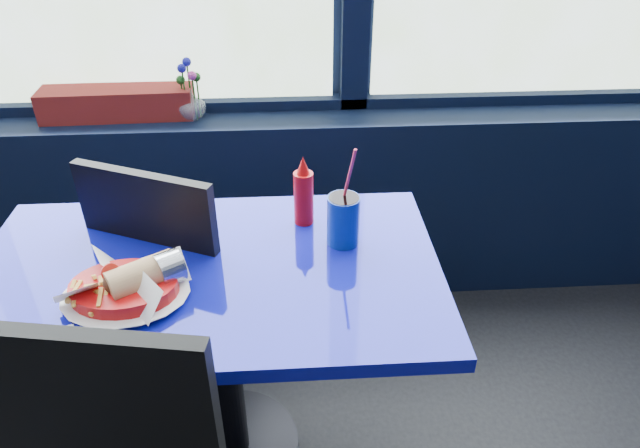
# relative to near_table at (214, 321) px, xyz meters

# --- Properties ---
(window_sill) EXTENTS (5.00, 0.26, 0.80)m
(window_sill) POSITION_rel_near_table_xyz_m (-0.30, 0.87, -0.17)
(window_sill) COLOR black
(window_sill) RESTS_ON ground
(near_table) EXTENTS (1.20, 0.70, 0.75)m
(near_table) POSITION_rel_near_table_xyz_m (0.00, 0.00, 0.00)
(near_table) COLOR black
(near_table) RESTS_ON ground
(chair_near_back) EXTENTS (0.57, 0.57, 0.96)m
(chair_near_back) POSITION_rel_near_table_xyz_m (-0.21, 0.25, -0.02)
(chair_near_back) COLOR black
(chair_near_back) RESTS_ON ground
(planter_box) EXTENTS (0.56, 0.15, 0.11)m
(planter_box) POSITION_rel_near_table_xyz_m (-0.41, 0.89, 0.29)
(planter_box) COLOR maroon
(planter_box) RESTS_ON window_sill
(flower_vase) EXTENTS (0.12, 0.12, 0.22)m
(flower_vase) POSITION_rel_near_table_xyz_m (-0.13, 0.87, 0.30)
(flower_vase) COLOR silver
(flower_vase) RESTS_ON window_sill
(food_basket) EXTENTS (0.29, 0.28, 0.10)m
(food_basket) POSITION_rel_near_table_xyz_m (-0.17, -0.10, 0.22)
(food_basket) COLOR #B20B0C
(food_basket) RESTS_ON near_table
(ketchup_bottle) EXTENTS (0.06, 0.06, 0.21)m
(ketchup_bottle) POSITION_rel_near_table_xyz_m (0.26, 0.20, 0.27)
(ketchup_bottle) COLOR #B20B0C
(ketchup_bottle) RESTS_ON near_table
(soda_cup) EXTENTS (0.09, 0.09, 0.29)m
(soda_cup) POSITION_rel_near_table_xyz_m (0.36, 0.10, 0.26)
(soda_cup) COLOR navy
(soda_cup) RESTS_ON near_table
(napkin) EXTENTS (0.18, 0.18, 0.00)m
(napkin) POSITION_rel_near_table_xyz_m (-0.32, -0.28, 0.18)
(napkin) COLOR white
(napkin) RESTS_ON near_table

